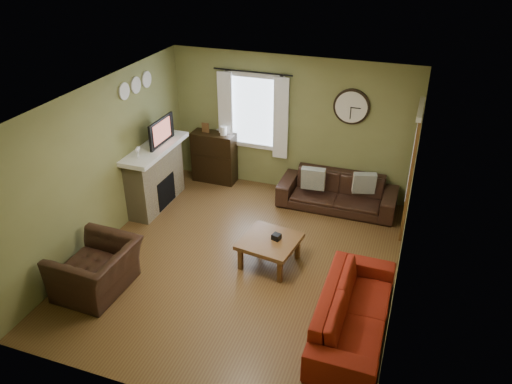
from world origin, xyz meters
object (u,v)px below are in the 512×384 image
(bookshelf, at_px, (214,157))
(sofa_brown, at_px, (337,192))
(sofa_red, at_px, (354,311))
(coffee_table, at_px, (270,251))
(armchair, at_px, (97,269))

(bookshelf, relative_size, sofa_brown, 0.48)
(bookshelf, bearing_deg, sofa_red, -44.35)
(sofa_red, bearing_deg, coffee_table, 55.53)
(armchair, bearing_deg, sofa_red, 98.02)
(sofa_brown, bearing_deg, armchair, -128.57)
(armchair, xyz_separation_m, coffee_table, (2.11, 1.39, -0.14))
(sofa_brown, distance_m, coffee_table, 2.14)
(armchair, bearing_deg, coffee_table, 125.05)
(sofa_red, height_order, armchair, armchair)
(armchair, bearing_deg, sofa_brown, 143.02)
(bookshelf, distance_m, coffee_table, 2.98)
(sofa_brown, height_order, sofa_red, sofa_red)
(bookshelf, bearing_deg, sofa_brown, -5.40)
(coffee_table, bearing_deg, bookshelf, 129.83)
(bookshelf, xyz_separation_m, coffee_table, (1.90, -2.28, -0.29))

